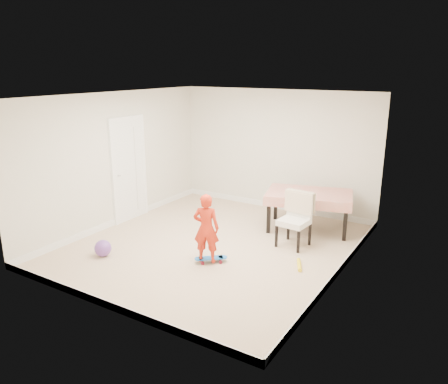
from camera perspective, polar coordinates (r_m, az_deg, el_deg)
The scene contains 17 objects.
ground at distance 7.80m, azimuth -1.41°, elevation -6.96°, with size 5.00×5.00×0.00m, color tan.
ceiling at distance 7.19m, azimuth -1.55°, elevation 12.31°, with size 4.50×5.00×0.04m, color white.
wall_back at distance 9.51m, azimuth 6.72°, elevation 5.37°, with size 4.50×0.04×2.60m, color beige.
wall_front at distance 5.56m, azimuth -15.55°, elevation -2.93°, with size 4.50×0.04×2.60m, color beige.
wall_left at distance 8.77m, azimuth -13.82°, elevation 4.10°, with size 0.04×5.00×2.60m, color beige.
wall_right at distance 6.48m, azimuth 15.29°, elevation -0.19°, with size 0.04×5.00×2.60m, color beige.
door at distance 9.03m, azimuth -12.33°, elevation 2.75°, with size 0.10×0.94×2.11m, color white.
baseboard_back at distance 9.83m, azimuth 6.51°, elevation -1.74°, with size 4.50×0.02×0.12m, color white.
baseboard_front at distance 6.06m, azimuth -14.72°, elevation -14.12°, with size 4.50×0.02×0.12m, color white.
baseboard_left at distance 9.11m, azimuth -13.35°, elevation -3.54°, with size 0.02×5.00×0.12m, color white.
baseboard_right at distance 6.92m, azimuth 14.61°, elevation -10.10°, with size 0.02×5.00×0.12m, color white.
dining_table at distance 8.57m, azimuth 10.95°, elevation -2.44°, with size 1.59×1.00×0.74m, color #B01009, non-canonical shape.
dining_chair at distance 7.69m, azimuth 9.11°, elevation -3.64°, with size 0.53×0.61×0.97m, color silver, non-canonical shape.
skateboard at distance 7.15m, azimuth -1.72°, elevation -8.84°, with size 0.53×0.19×0.08m, color blue, non-canonical shape.
child at distance 6.91m, azimuth -2.33°, elevation -5.03°, with size 0.41×0.27×1.13m, color red.
balloon at distance 7.60m, azimuth -15.54°, elevation -7.08°, with size 0.28×0.28×0.28m, color #7244A3.
foam_toy at distance 7.10m, azimuth 9.79°, elevation -9.36°, with size 0.06×0.06×0.40m, color yellow.
Camera 1 is at (3.91, -6.01, 3.06)m, focal length 35.00 mm.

